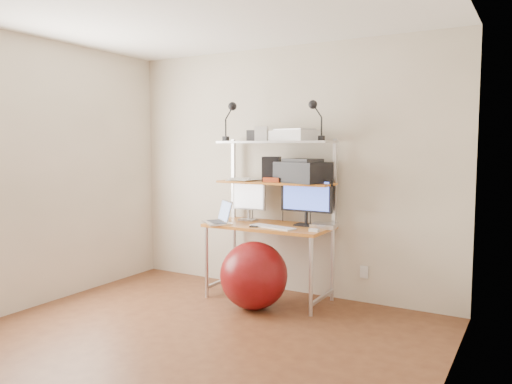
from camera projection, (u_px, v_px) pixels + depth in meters
room at (174, 182)px, 3.55m from camera, size 3.60×3.60×3.60m
computer_desk at (272, 202)px, 4.88m from camera, size 1.20×0.60×1.57m
wall_outlet at (364, 272)px, 4.77m from camera, size 0.08×0.01×0.12m
monitor_silver at (249, 199)px, 5.11m from camera, size 0.37×0.13×0.42m
monitor_black at (306, 198)px, 4.77m from camera, size 0.53×0.15×0.53m
laptop at (221, 218)px, 4.93m from camera, size 0.42×0.41×0.29m
keyboard at (273, 227)px, 4.66m from camera, size 0.48×0.23×0.01m
mouse at (314, 230)px, 4.45m from camera, size 0.09×0.05×0.02m
mac_mini at (324, 226)px, 4.65m from camera, size 0.25×0.25×0.04m
phone at (255, 226)px, 4.74m from camera, size 0.11×0.16×0.01m
printer at (303, 171)px, 4.79m from camera, size 0.56×0.47×0.23m
nas_cube at (272, 169)px, 4.95m from camera, size 0.21×0.21×0.25m
red_box at (273, 180)px, 4.87m from camera, size 0.18×0.13×0.04m
scanner at (294, 135)px, 4.81m from camera, size 0.51×0.41×0.12m
box_white at (261, 134)px, 4.93m from camera, size 0.15×0.14×0.14m
box_grey at (253, 136)px, 5.04m from camera, size 0.13×0.13×0.11m
clip_lamp_left at (231, 113)px, 5.03m from camera, size 0.16×0.09×0.39m
clip_lamp_right at (315, 111)px, 4.61m from camera, size 0.15×0.08×0.37m
exercise_ball at (254, 275)px, 4.59m from camera, size 0.63×0.63×0.63m
paper_stack at (242, 179)px, 5.12m from camera, size 0.40×0.37×0.02m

